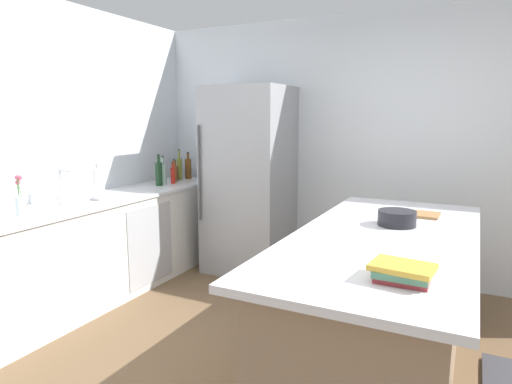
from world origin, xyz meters
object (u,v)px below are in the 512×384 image
object	(u,v)px
flower_vase	(20,202)
cutting_board	(416,214)
syrup_bottle	(175,173)
hot_sauce_bottle	(173,175)
gin_bottle	(163,173)
refrigerator	(249,180)
cookbook_stack	(402,272)
vinegar_bottle	(174,173)
wine_bottle	(159,173)
sink_faucet	(62,186)
paper_towel_roll	(97,184)
mixing_bowl	(397,218)
olive_oil_bottle	(180,168)
whiskey_bottle	(188,168)
kitchen_island	(381,306)

from	to	relation	value
flower_vase	cutting_board	xyz separation A→B (m)	(2.57, 1.23, -0.07)
syrup_bottle	hot_sauce_bottle	bearing A→B (deg)	-59.55
gin_bottle	cutting_board	bearing A→B (deg)	-10.08
syrup_bottle	hot_sauce_bottle	xyz separation A→B (m)	(0.11, -0.19, 0.00)
refrigerator	cutting_board	bearing A→B (deg)	-24.04
gin_bottle	cookbook_stack	size ratio (longest dim) A/B	1.10
vinegar_bottle	wine_bottle	bearing A→B (deg)	-85.62
wine_bottle	cutting_board	world-z (taller)	wine_bottle
sink_faucet	paper_towel_roll	world-z (taller)	paper_towel_roll
syrup_bottle	mixing_bowl	size ratio (longest dim) A/B	0.94
refrigerator	olive_oil_bottle	world-z (taller)	refrigerator
whiskey_bottle	gin_bottle	xyz separation A→B (m)	(-0.00, -0.46, -0.01)
vinegar_bottle	hot_sauce_bottle	xyz separation A→B (m)	(0.06, -0.10, -0.01)
wine_bottle	cutting_board	bearing A→B (deg)	-8.00
flower_vase	refrigerator	bearing A→B (deg)	67.82
sink_faucet	gin_bottle	xyz separation A→B (m)	(0.03, 1.25, -0.04)
kitchen_island	paper_towel_roll	world-z (taller)	paper_towel_roll
olive_oil_bottle	whiskey_bottle	bearing A→B (deg)	59.36
mixing_bowl	wine_bottle	bearing A→B (deg)	163.64
cutting_board	whiskey_bottle	bearing A→B (deg)	160.46
gin_bottle	flower_vase	bearing A→B (deg)	-88.06
gin_bottle	cookbook_stack	world-z (taller)	gin_bottle
whiskey_bottle	mixing_bowl	size ratio (longest dim) A/B	1.28
gin_bottle	syrup_bottle	bearing A→B (deg)	99.19
kitchen_island	refrigerator	world-z (taller)	refrigerator
refrigerator	cookbook_stack	distance (m)	2.85
syrup_bottle	cookbook_stack	size ratio (longest dim) A/B	0.82
sink_faucet	hot_sauce_bottle	world-z (taller)	sink_faucet
flower_vase	hot_sauce_bottle	bearing A→B (deg)	89.73
refrigerator	whiskey_bottle	xyz separation A→B (m)	(-0.87, 0.15, 0.07)
flower_vase	wine_bottle	bearing A→B (deg)	90.94
whiskey_bottle	cutting_board	bearing A→B (deg)	-19.54
kitchen_island	gin_bottle	xyz separation A→B (m)	(-2.53, 1.10, 0.55)
olive_oil_bottle	wine_bottle	size ratio (longest dim) A/B	1.06
kitchen_island	hot_sauce_bottle	size ratio (longest dim) A/B	9.77
kitchen_island	cutting_board	size ratio (longest dim) A/B	7.18
sink_faucet	paper_towel_roll	bearing A→B (deg)	72.84
vinegar_bottle	wine_bottle	distance (m)	0.30
flower_vase	hot_sauce_bottle	world-z (taller)	flower_vase
flower_vase	whiskey_bottle	size ratio (longest dim) A/B	0.98
paper_towel_roll	whiskey_bottle	world-z (taller)	paper_towel_roll
whiskey_bottle	olive_oil_bottle	size ratio (longest dim) A/B	0.89
refrigerator	whiskey_bottle	bearing A→B (deg)	170.20
syrup_bottle	mixing_bowl	bearing A→B (deg)	-23.28
wine_bottle	cutting_board	xyz separation A→B (m)	(2.59, -0.36, -0.10)
vinegar_bottle	cutting_board	distance (m)	2.70
paper_towel_roll	cookbook_stack	distance (m)	2.82
sink_faucet	mixing_bowl	size ratio (longest dim) A/B	1.25
flower_vase	hot_sauce_bottle	size ratio (longest dim) A/B	1.29
syrup_bottle	cookbook_stack	world-z (taller)	syrup_bottle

